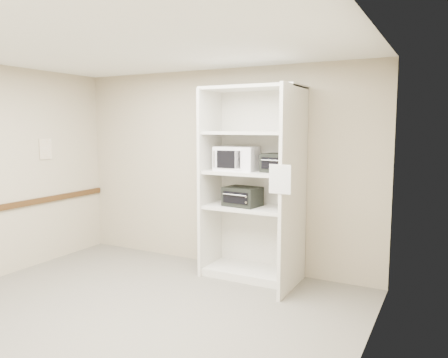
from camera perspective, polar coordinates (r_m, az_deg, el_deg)
The scene contains 10 objects.
floor at distance 4.76m, azimuth -12.51°, elevation -17.21°, with size 4.50×4.00×0.01m, color #636054.
ceiling at distance 4.42m, azimuth -13.46°, elevation 16.76°, with size 4.50×4.00×0.01m, color white.
wall_back at distance 6.03m, azimuth -0.51°, elevation 1.37°, with size 4.50×0.02×2.70m, color tan.
wall_right at distance 3.39m, azimuth 17.30°, elevation -3.24°, with size 0.02×4.00×2.70m, color tan.
shelving_unit at distance 5.51m, azimuth 4.14°, elevation -1.47°, with size 1.24×0.92×2.42m.
microwave at distance 5.58m, azimuth 1.69°, elevation 2.70°, with size 0.51×0.39×0.31m, color white.
toaster_oven_upper at distance 5.37m, azimuth 7.28°, elevation 2.09°, with size 0.40×0.30×0.23m, color black.
toaster_oven_lower at distance 5.57m, azimuth 2.44°, elevation -2.30°, with size 0.44×0.33×0.24m, color black.
paper_sign at distance 4.69m, azimuth 7.31°, elevation -0.03°, with size 0.24×0.01×0.31m, color white.
wall_poster at distance 6.64m, azimuth -22.28°, elevation 3.65°, with size 0.01×0.20×0.29m, color silver.
Camera 1 is at (2.84, -3.29, 1.93)m, focal length 35.00 mm.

